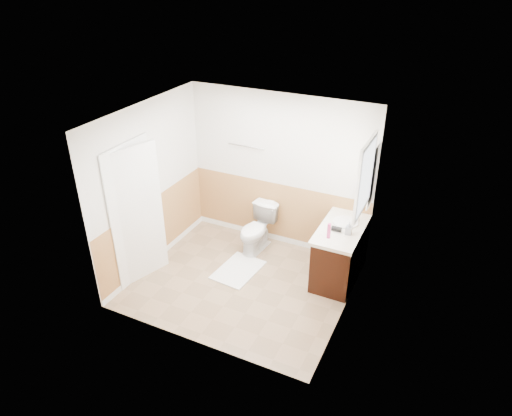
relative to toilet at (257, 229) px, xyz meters
The scene contains 32 objects.
floor 0.98m from the toilet, 77.71° to the right, with size 3.00×3.00×0.00m, color #8C7051.
ceiling 2.31m from the toilet, 77.71° to the right, with size 3.00×3.00×0.00m, color white.
wall_back 0.99m from the toilet, 64.93° to the left, with size 3.00×3.00×0.00m, color silver.
wall_front 2.36m from the toilet, 84.95° to the right, with size 3.00×3.00×0.00m, color silver.
wall_left 1.81m from the toilet, 145.83° to the right, with size 3.00×3.00×0.00m, color silver.
wall_right 2.10m from the toilet, 27.65° to the right, with size 3.00×3.00×0.00m, color silver.
wainscot_back 0.46m from the toilet, 64.27° to the left, with size 3.00×3.00×0.00m, color #B27B47.
wainscot_front 2.19m from the toilet, 84.92° to the right, with size 3.00×3.00×0.00m, color #B27B47.
wainscot_left 1.57m from the toilet, 145.59° to the right, with size 2.60×2.60×0.00m, color #B27B47.
wainscot_right 1.91m from the toilet, 27.82° to the right, with size 2.60×2.60×0.00m, color #B27B47.
toilet is the anchor object (origin of this frame).
bath_mat 0.75m from the toilet, 90.00° to the right, with size 0.55×0.80×0.02m, color white.
vanity_cabinet 1.41m from the toilet, ahead, with size 0.55×1.10×0.80m, color black.
vanity_knob_left 1.15m from the toilet, 12.16° to the right, with size 0.03×0.03×0.03m, color silver.
vanity_knob_right 1.12m from the toilet, ahead, with size 0.03×0.03×0.03m, color #B7B6BD.
countertop 1.47m from the toilet, ahead, with size 0.60×1.15×0.05m, color beige.
sink_basin 1.49m from the toilet, ahead, with size 0.36×0.36×0.02m, color white.
faucet 1.68m from the toilet, ahead, with size 0.02×0.02×0.14m, color silver.
lotion_bottle 1.51m from the toilet, 20.06° to the right, with size 0.05×0.05×0.22m, color #BF3174.
soap_dispenser 1.65m from the toilet, ahead, with size 0.08×0.09×0.18m, color gray.
hair_dryer_body 1.47m from the toilet, 10.96° to the right, with size 0.07×0.07×0.14m, color black.
hair_dryer_handle 1.43m from the toilet, 10.22° to the right, with size 0.03×0.03×0.07m, color black.
mirror_panel 2.05m from the toilet, ahead, with size 0.02×0.35×0.90m, color silver.
window_frame 2.18m from the toilet, 10.19° to the right, with size 0.04×0.80×1.00m, color white.
window_glass 2.19m from the toilet, 10.10° to the right, with size 0.01×0.70×0.90m, color white.
door 1.91m from the toilet, 132.07° to the right, with size 0.05×0.80×2.04m, color white.
door_frame 1.97m from the toilet, 133.81° to the right, with size 0.02×0.92×2.10m, color white.
door_knob 1.63m from the toilet, 138.71° to the right, with size 0.06×0.06×0.06m, color silver.
towel_bar 1.33m from the toilet, 134.66° to the left, with size 0.02×0.02×0.62m, color silver.
tp_holder_bar 0.48m from the toilet, 74.71° to the left, with size 0.02×0.02×0.14m, color silver.
tp_roll 0.48m from the toilet, 74.71° to the left, with size 0.11×0.11×0.10m, color white.
tp_sheet 0.42m from the toilet, 74.71° to the left, with size 0.10×0.01×0.16m, color white.
Camera 1 is at (2.51, -4.79, 4.22)m, focal length 32.35 mm.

